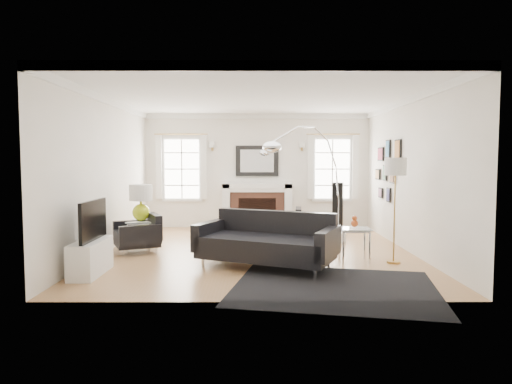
{
  "coord_description": "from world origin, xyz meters",
  "views": [
    {
      "loc": [
        -0.05,
        -8.26,
        1.67
      ],
      "look_at": [
        -0.03,
        0.3,
        1.07
      ],
      "focal_mm": 32.0,
      "sensor_mm": 36.0,
      "label": 1
    }
  ],
  "objects_px": {
    "sofa": "(268,242)",
    "armchair_right": "(311,225)",
    "fireplace": "(257,206)",
    "gourd_lamp": "(141,200)",
    "coffee_table": "(244,227)",
    "armchair_left": "(140,235)",
    "arc_floor_lamp": "(308,180)"
  },
  "relations": [
    {
      "from": "sofa",
      "to": "coffee_table",
      "type": "distance_m",
      "value": 1.44
    },
    {
      "from": "fireplace",
      "to": "arc_floor_lamp",
      "type": "distance_m",
      "value": 2.71
    },
    {
      "from": "sofa",
      "to": "arc_floor_lamp",
      "type": "height_order",
      "value": "arc_floor_lamp"
    },
    {
      "from": "armchair_right",
      "to": "arc_floor_lamp",
      "type": "bearing_deg",
      "value": -100.62
    },
    {
      "from": "fireplace",
      "to": "coffee_table",
      "type": "bearing_deg",
      "value": -95.83
    },
    {
      "from": "fireplace",
      "to": "sofa",
      "type": "height_order",
      "value": "fireplace"
    },
    {
      "from": "coffee_table",
      "to": "gourd_lamp",
      "type": "distance_m",
      "value": 2.0
    },
    {
      "from": "fireplace",
      "to": "gourd_lamp",
      "type": "height_order",
      "value": "gourd_lamp"
    },
    {
      "from": "armchair_right",
      "to": "coffee_table",
      "type": "relative_size",
      "value": 0.85
    },
    {
      "from": "fireplace",
      "to": "gourd_lamp",
      "type": "xyz_separation_m",
      "value": [
        -2.2,
        -2.52,
        0.38
      ]
    },
    {
      "from": "fireplace",
      "to": "gourd_lamp",
      "type": "distance_m",
      "value": 3.36
    },
    {
      "from": "armchair_left",
      "to": "armchair_right",
      "type": "distance_m",
      "value": 3.56
    },
    {
      "from": "gourd_lamp",
      "to": "arc_floor_lamp",
      "type": "distance_m",
      "value": 3.17
    },
    {
      "from": "armchair_right",
      "to": "armchair_left",
      "type": "bearing_deg",
      "value": -157.01
    },
    {
      "from": "fireplace",
      "to": "sofa",
      "type": "distance_m",
      "value": 3.99
    },
    {
      "from": "gourd_lamp",
      "to": "arc_floor_lamp",
      "type": "xyz_separation_m",
      "value": [
        3.15,
        0.09,
        0.38
      ]
    },
    {
      "from": "fireplace",
      "to": "coffee_table",
      "type": "relative_size",
      "value": 1.68
    },
    {
      "from": "sofa",
      "to": "gourd_lamp",
      "type": "relative_size",
      "value": 3.42
    },
    {
      "from": "armchair_left",
      "to": "arc_floor_lamp",
      "type": "bearing_deg",
      "value": 7.5
    },
    {
      "from": "sofa",
      "to": "gourd_lamp",
      "type": "bearing_deg",
      "value": 148.06
    },
    {
      "from": "armchair_left",
      "to": "armchair_right",
      "type": "height_order",
      "value": "armchair_left"
    },
    {
      "from": "sofa",
      "to": "armchair_left",
      "type": "height_order",
      "value": "sofa"
    },
    {
      "from": "armchair_right",
      "to": "gourd_lamp",
      "type": "distance_m",
      "value": 3.55
    },
    {
      "from": "sofa",
      "to": "gourd_lamp",
      "type": "xyz_separation_m",
      "value": [
        -2.35,
        1.46,
        0.54
      ]
    },
    {
      "from": "arc_floor_lamp",
      "to": "sofa",
      "type": "bearing_deg",
      "value": -117.13
    },
    {
      "from": "gourd_lamp",
      "to": "armchair_right",
      "type": "bearing_deg",
      "value": 17.94
    },
    {
      "from": "coffee_table",
      "to": "gourd_lamp",
      "type": "relative_size",
      "value": 1.48
    },
    {
      "from": "sofa",
      "to": "armchair_right",
      "type": "xyz_separation_m",
      "value": [
        0.98,
        2.54,
        -0.08
      ]
    },
    {
      "from": "sofa",
      "to": "fireplace",
      "type": "bearing_deg",
      "value": 92.13
    },
    {
      "from": "armchair_right",
      "to": "gourd_lamp",
      "type": "relative_size",
      "value": 1.26
    },
    {
      "from": "armchair_right",
      "to": "coffee_table",
      "type": "height_order",
      "value": "armchair_right"
    },
    {
      "from": "armchair_left",
      "to": "gourd_lamp",
      "type": "distance_m",
      "value": 0.68
    }
  ]
}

